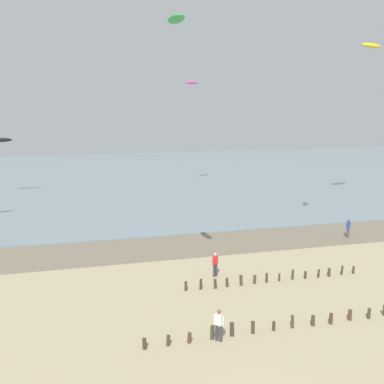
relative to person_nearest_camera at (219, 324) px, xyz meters
The scene contains 11 objects.
wet_sand_strip 15.19m from the person_nearest_camera, 89.97° to the left, with size 120.00×6.18×0.01m, color #7A6D59.
sea 53.26m from the person_nearest_camera, 89.99° to the left, with size 160.00×70.00×0.10m, color gray.
groyne_mid 3.77m from the person_nearest_camera, ahead, with size 15.03×0.37×0.73m.
groyne_far 8.28m from the person_nearest_camera, 49.33° to the left, with size 12.33×0.33×0.72m.
person_nearest_camera is the anchor object (origin of this frame).
person_mid_beach 21.64m from the person_nearest_camera, 39.99° to the left, with size 0.49×0.38×1.71m.
person_by_waterline 8.49m from the person_nearest_camera, 74.05° to the left, with size 0.49×0.38×1.71m.
kite_aloft_0 43.04m from the person_nearest_camera, 77.80° to the left, with size 2.57×0.82×0.41m, color #E54C99.
kite_aloft_1 43.79m from the person_nearest_camera, 112.08° to the left, with size 2.96×0.95×0.47m, color black.
kite_aloft_2 38.98m from the person_nearest_camera, 44.23° to the left, with size 3.25×1.04×0.52m, color yellow.
kite_aloft_4 16.24m from the person_nearest_camera, 100.66° to the left, with size 2.15×0.69×0.34m, color green.
Camera 1 is at (-6.24, -12.42, 11.70)m, focal length 40.79 mm.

